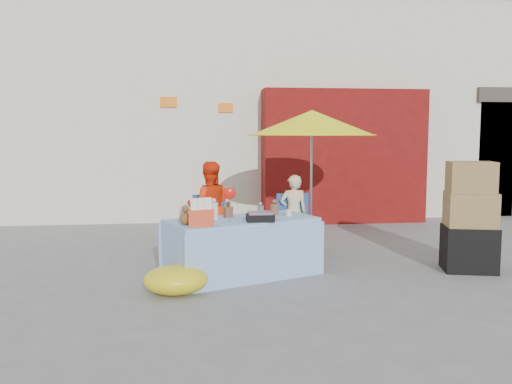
{
  "coord_description": "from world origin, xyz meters",
  "views": [
    {
      "loc": [
        -0.85,
        -6.16,
        1.72
      ],
      "look_at": [
        0.0,
        0.6,
        1.0
      ],
      "focal_mm": 38.0,
      "sensor_mm": 36.0,
      "label": 1
    }
  ],
  "objects": [
    {
      "name": "umbrella",
      "position": [
        1.0,
        1.83,
        1.89
      ],
      "size": [
        1.9,
        1.9,
        2.09
      ],
      "color": "gray",
      "rests_on": "ground"
    },
    {
      "name": "ground",
      "position": [
        0.0,
        0.0,
        0.0
      ],
      "size": [
        80.0,
        80.0,
        0.0
      ],
      "primitive_type": "plane",
      "color": "slate",
      "rests_on": "ground"
    },
    {
      "name": "chair_right",
      "position": [
        0.7,
        1.55,
        0.26
      ],
      "size": [
        0.49,
        0.48,
        0.85
      ],
      "rotation": [
        0.0,
        0.0,
        0.01
      ],
      "color": "#204895",
      "rests_on": "ground"
    },
    {
      "name": "vendor_orange",
      "position": [
        -0.55,
        1.68,
        0.67
      ],
      "size": [
        0.66,
        0.52,
        1.34
      ],
      "primitive_type": "imported",
      "rotation": [
        0.0,
        0.0,
        3.15
      ],
      "color": "#F7340D",
      "rests_on": "ground"
    },
    {
      "name": "market_table",
      "position": [
        -0.21,
        0.31,
        0.36
      ],
      "size": [
        2.02,
        1.48,
        1.11
      ],
      "rotation": [
        0.0,
        0.0,
        0.38
      ],
      "color": "#95B6EF",
      "rests_on": "ground"
    },
    {
      "name": "box_stack",
      "position": [
        2.67,
        0.2,
        0.64
      ],
      "size": [
        0.74,
        0.65,
        1.39
      ],
      "rotation": [
        0.0,
        0.0,
        -0.26
      ],
      "color": "black",
      "rests_on": "ground"
    },
    {
      "name": "backdrop",
      "position": [
        0.52,
        7.52,
        3.1
      ],
      "size": [
        14.0,
        8.0,
        7.8
      ],
      "color": "silver",
      "rests_on": "ground"
    },
    {
      "name": "vendor_beige",
      "position": [
        0.7,
        1.68,
        0.57
      ],
      "size": [
        0.42,
        0.28,
        1.13
      ],
      "primitive_type": "imported",
      "rotation": [
        0.0,
        0.0,
        3.15
      ],
      "color": "beige",
      "rests_on": "ground"
    },
    {
      "name": "tarp_bundle",
      "position": [
        -1.0,
        -0.37,
        0.16
      ],
      "size": [
        0.75,
        0.62,
        0.32
      ],
      "primitive_type": "ellipsoid",
      "rotation": [
        0.0,
        0.0,
        -0.08
      ],
      "color": "yellow",
      "rests_on": "ground"
    },
    {
      "name": "chair_left",
      "position": [
        -0.55,
        1.55,
        0.26
      ],
      "size": [
        0.49,
        0.48,
        0.85
      ],
      "rotation": [
        0.0,
        0.0,
        0.01
      ],
      "color": "#204895",
      "rests_on": "ground"
    }
  ]
}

